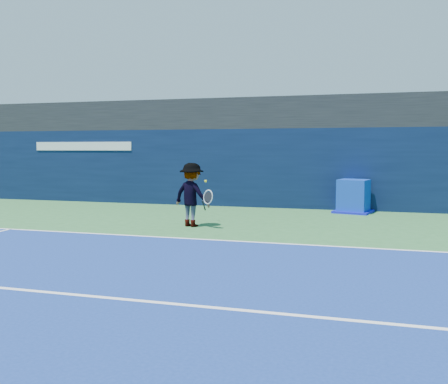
{
  "coord_description": "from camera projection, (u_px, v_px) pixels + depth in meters",
  "views": [
    {
      "loc": [
        4.57,
        -8.56,
        2.25
      ],
      "look_at": [
        0.58,
        5.2,
        1.0
      ],
      "focal_mm": 40.0,
      "sensor_mm": 36.0,
      "label": 1
    }
  ],
  "objects": [
    {
      "name": "tennis_ball",
      "position": [
        206.0,
        181.0,
        15.27
      ],
      "size": [
        0.08,
        0.08,
        0.08
      ],
      "color": "yellow",
      "rests_on": "ground"
    },
    {
      "name": "tennis_player",
      "position": [
        192.0,
        195.0,
        14.39
      ],
      "size": [
        1.43,
        1.02,
        1.84
      ],
      "color": "silver",
      "rests_on": "ground"
    },
    {
      "name": "service_line",
      "position": [
        59.0,
        293.0,
        7.74
      ],
      "size": [
        24.0,
        0.1,
        0.01
      ],
      "primitive_type": "cube",
      "color": "white",
      "rests_on": "ground"
    },
    {
      "name": "ground",
      "position": [
        121.0,
        265.0,
        9.66
      ],
      "size": [
        80.0,
        80.0,
        0.0
      ],
      "primitive_type": "plane",
      "color": "#2E6734",
      "rests_on": "ground"
    },
    {
      "name": "baseline",
      "position": [
        178.0,
        238.0,
        12.53
      ],
      "size": [
        24.0,
        0.1,
        0.01
      ],
      "primitive_type": "cube",
      "color": "white",
      "rests_on": "ground"
    },
    {
      "name": "stadium_band",
      "position": [
        253.0,
        115.0,
        20.35
      ],
      "size": [
        36.0,
        3.0,
        1.2
      ],
      "primitive_type": "cube",
      "color": "black",
      "rests_on": "back_wall_assembly"
    },
    {
      "name": "back_wall_assembly",
      "position": [
        247.0,
        168.0,
        19.57
      ],
      "size": [
        36.0,
        1.03,
        3.0
      ],
      "color": "#091634",
      "rests_on": "ground"
    },
    {
      "name": "equipment_cart",
      "position": [
        353.0,
        197.0,
        17.54
      ],
      "size": [
        1.46,
        1.46,
        1.17
      ],
      "color": "#0C31AA",
      "rests_on": "ground"
    }
  ]
}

